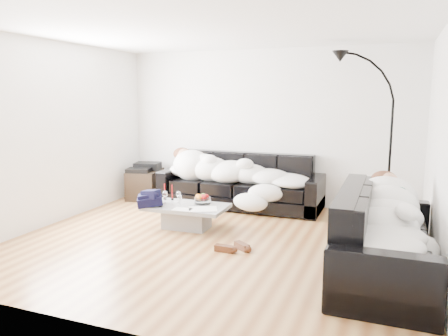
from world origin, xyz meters
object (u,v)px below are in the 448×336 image
(av_cabinet, at_px, (145,184))
(sleeper_back, at_px, (239,169))
(shoes, at_px, (233,247))
(stereo, at_px, (145,167))
(coffee_table, at_px, (187,217))
(wine_glass_a, at_px, (178,197))
(fruit_bowl, at_px, (203,199))
(wine_glass_c, at_px, (180,200))
(candle_right, at_px, (172,193))
(sofa_right, at_px, (386,233))
(sleeper_right, at_px, (387,214))
(sofa_back, at_px, (240,181))
(floor_lamp, at_px, (390,149))
(candle_left, at_px, (165,192))
(wine_glass_b, at_px, (165,197))

(av_cabinet, bearing_deg, sleeper_back, -13.00)
(shoes, bearing_deg, stereo, 153.53)
(coffee_table, distance_m, wine_glass_a, 0.31)
(fruit_bowl, bearing_deg, coffee_table, -137.49)
(shoes, xyz_separation_m, av_cabinet, (-2.43, 2.02, 0.21))
(wine_glass_a, bearing_deg, wine_glass_c, -57.17)
(shoes, bearing_deg, wine_glass_a, 159.87)
(stereo, bearing_deg, candle_right, -59.55)
(sofa_right, distance_m, sleeper_right, 0.21)
(sofa_back, relative_size, candle_right, 12.23)
(floor_lamp, bearing_deg, sofa_right, -87.52)
(wine_glass_c, xyz_separation_m, floor_lamp, (2.67, 1.31, 0.68))
(shoes, relative_size, stereo, 0.88)
(sleeper_right, bearing_deg, fruit_bowl, 70.19)
(sofa_back, relative_size, av_cabinet, 3.65)
(shoes, bearing_deg, av_cabinet, 153.53)
(stereo, bearing_deg, sofa_back, -13.92)
(floor_lamp, bearing_deg, candle_right, -158.29)
(sofa_back, height_order, floor_lamp, floor_lamp)
(wine_glass_c, height_order, av_cabinet, av_cabinet)
(floor_lamp, bearing_deg, sofa_back, 178.11)
(sleeper_back, relative_size, floor_lamp, 1.04)
(sofa_back, relative_size, shoes, 6.87)
(sofa_right, bearing_deg, fruit_bowl, 70.19)
(wine_glass_c, distance_m, candle_right, 0.36)
(sleeper_back, height_order, stereo, sleeper_back)
(candle_right, distance_m, av_cabinet, 1.68)
(candle_left, height_order, stereo, stereo)
(wine_glass_a, bearing_deg, floor_lamp, 22.88)
(candle_left, relative_size, av_cabinet, 0.32)
(sleeper_back, bearing_deg, wine_glass_a, -110.22)
(sofa_right, bearing_deg, coffee_table, 74.62)
(coffee_table, distance_m, floor_lamp, 3.02)
(sofa_right, bearing_deg, candle_right, 72.44)
(av_cabinet, bearing_deg, sofa_right, -39.17)
(stereo, height_order, floor_lamp, floor_lamp)
(shoes, height_order, stereo, stereo)
(wine_glass_c, bearing_deg, sofa_back, 75.55)
(shoes, bearing_deg, fruit_bowl, 146.63)
(stereo, bearing_deg, av_cabinet, 0.00)
(wine_glass_b, bearing_deg, wine_glass_c, -9.46)
(sleeper_back, bearing_deg, stereo, 179.02)
(wine_glass_a, xyz_separation_m, candle_left, (-0.27, 0.10, 0.03))
(sleeper_right, bearing_deg, floor_lamp, 0.46)
(fruit_bowl, bearing_deg, sofa_back, 84.42)
(sofa_right, distance_m, shoes, 1.74)
(sleeper_back, xyz_separation_m, wine_glass_b, (-0.63, -1.37, -0.23))
(av_cabinet, xyz_separation_m, stereo, (0.00, 0.00, 0.32))
(candle_right, bearing_deg, sleeper_right, -17.56)
(wine_glass_b, distance_m, stereo, 1.84)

